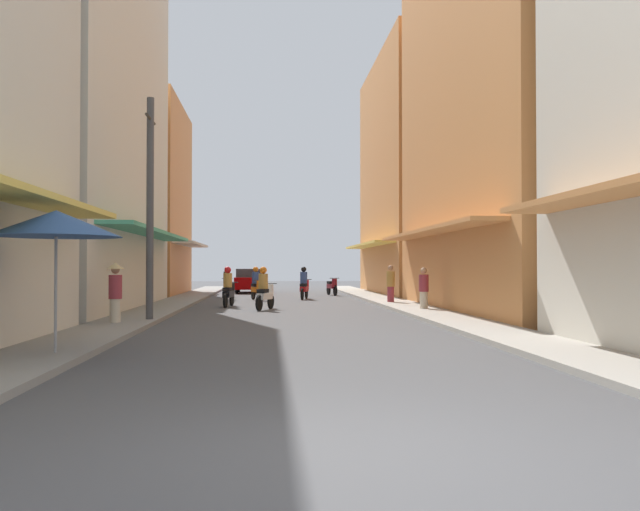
% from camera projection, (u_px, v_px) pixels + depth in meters
% --- Properties ---
extents(ground_plane, '(94.09, 94.09, 0.00)m').
position_uv_depth(ground_plane, '(288.00, 311.00, 22.70)').
color(ground_plane, '#4C4C4F').
extents(sidewalk_left, '(1.69, 50.77, 0.12)m').
position_uv_depth(sidewalk_left, '(157.00, 310.00, 22.34)').
color(sidewalk_left, gray).
rests_on(sidewalk_left, ground).
extents(sidewalk_right, '(1.69, 50.77, 0.12)m').
position_uv_depth(sidewalk_right, '(414.00, 309.00, 23.07)').
color(sidewalk_right, '#ADA89E').
rests_on(sidewalk_right, ground).
extents(building_left_mid, '(7.05, 13.25, 16.18)m').
position_uv_depth(building_left_mid, '(55.00, 87.00, 23.13)').
color(building_left_mid, silver).
rests_on(building_left_mid, ground).
extents(building_left_far, '(7.05, 8.64, 10.42)m').
position_uv_depth(building_left_far, '(127.00, 200.00, 34.77)').
color(building_left_far, '#D88C4C').
rests_on(building_left_far, ground).
extents(building_right_mid, '(7.05, 13.84, 17.62)m').
position_uv_depth(building_right_mid, '(526.00, 63.00, 22.64)').
color(building_right_mid, '#D88C4C').
rests_on(building_right_mid, ground).
extents(building_right_far, '(7.05, 12.73, 13.44)m').
position_uv_depth(building_right_far, '(428.00, 177.00, 36.57)').
color(building_right_far, '#D88C4C').
rests_on(building_right_far, ground).
extents(motorbike_orange, '(0.70, 1.76, 1.58)m').
position_uv_depth(motorbike_orange, '(257.00, 285.00, 30.04)').
color(motorbike_orange, black).
rests_on(motorbike_orange, ground).
extents(motorbike_black, '(0.56, 1.80, 1.58)m').
position_uv_depth(motorbike_black, '(229.00, 289.00, 25.01)').
color(motorbike_black, black).
rests_on(motorbike_black, ground).
extents(motorbike_blue, '(0.55, 1.81, 1.58)m').
position_uv_depth(motorbike_blue, '(227.00, 283.00, 33.71)').
color(motorbike_blue, black).
rests_on(motorbike_blue, ground).
extents(motorbike_white, '(0.77, 1.73, 1.58)m').
position_uv_depth(motorbike_white, '(265.00, 291.00, 23.31)').
color(motorbike_white, black).
rests_on(motorbike_white, ground).
extents(motorbike_red, '(0.64, 1.78, 1.58)m').
position_uv_depth(motorbike_red, '(304.00, 285.00, 30.81)').
color(motorbike_red, black).
rests_on(motorbike_red, ground).
extents(motorbike_maroon, '(0.61, 1.79, 0.96)m').
position_uv_depth(motorbike_maroon, '(332.00, 286.00, 35.08)').
color(motorbike_maroon, black).
rests_on(motorbike_maroon, ground).
extents(parked_car, '(1.79, 4.11, 1.45)m').
position_uv_depth(parked_car, '(250.00, 281.00, 38.59)').
color(parked_car, '#8C0000').
rests_on(parked_car, ground).
extents(pedestrian_foreground, '(0.44, 0.44, 1.68)m').
position_uv_depth(pedestrian_foreground, '(115.00, 291.00, 16.69)').
color(pedestrian_foreground, beige).
rests_on(pedestrian_foreground, ground).
extents(pedestrian_midway, '(0.34, 0.34, 1.64)m').
position_uv_depth(pedestrian_midway, '(391.00, 285.00, 26.41)').
color(pedestrian_midway, '#99333F').
rests_on(pedestrian_midway, ground).
extents(pedestrian_far, '(0.34, 0.34, 1.55)m').
position_uv_depth(pedestrian_far, '(424.00, 290.00, 22.29)').
color(pedestrian_far, beige).
rests_on(pedestrian_far, ground).
extents(vendor_umbrella, '(2.18, 2.18, 2.54)m').
position_uv_depth(vendor_umbrella, '(56.00, 224.00, 10.89)').
color(vendor_umbrella, '#99999E').
rests_on(vendor_umbrella, ground).
extents(utility_pole, '(0.20, 1.20, 6.30)m').
position_uv_depth(utility_pole, '(150.00, 208.00, 17.77)').
color(utility_pole, '#4C4C4F').
rests_on(utility_pole, ground).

